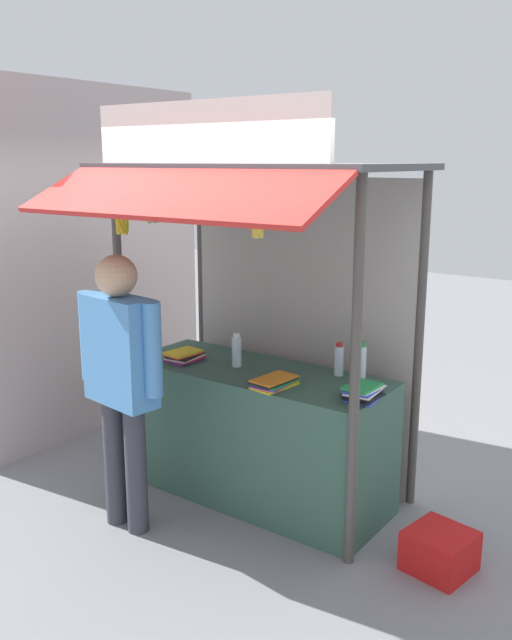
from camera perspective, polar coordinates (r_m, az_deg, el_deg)
ground_plane at (r=4.94m, az=-0.00°, el=-14.42°), size 20.00×20.00×0.00m
stall_counter at (r=4.75m, az=-0.00°, el=-9.53°), size 1.85×0.70×0.91m
stall_structure at (r=4.55m, az=1.07°, el=4.48°), size 2.05×1.62×2.63m
water_bottle_left at (r=4.40m, az=8.78°, el=-3.54°), size 0.07×0.07×0.26m
water_bottle_mid_left at (r=4.49m, az=6.98°, el=-3.35°), size 0.06×0.06×0.22m
water_bottle_mid_right at (r=4.65m, az=-1.63°, el=-2.59°), size 0.07×0.07×0.24m
magazine_stack_back_left at (r=4.26m, az=1.59°, el=-5.25°), size 0.21×0.32×0.06m
magazine_stack_front_right at (r=4.82m, az=-6.05°, el=-3.02°), size 0.22×0.28×0.07m
magazine_stack_back_right at (r=4.08m, az=8.96°, el=-6.02°), size 0.20×0.26×0.09m
banana_bunch_leftmost at (r=4.35m, az=-8.71°, el=8.91°), size 0.10×0.10×0.24m
banana_bunch_inner_left at (r=4.55m, az=-11.16°, el=8.04°), size 0.11×0.11×0.33m
banana_bunch_inner_right at (r=3.83m, az=0.14°, el=7.86°), size 0.09×0.09×0.28m
vendor_person at (r=4.23m, az=-11.30°, el=-4.03°), size 0.67×0.28×1.76m
plastic_crate at (r=4.23m, az=15.18°, el=-18.21°), size 0.39×0.39×0.24m
neighbour_wall at (r=5.98m, az=-13.51°, el=4.83°), size 0.20×2.40×2.91m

